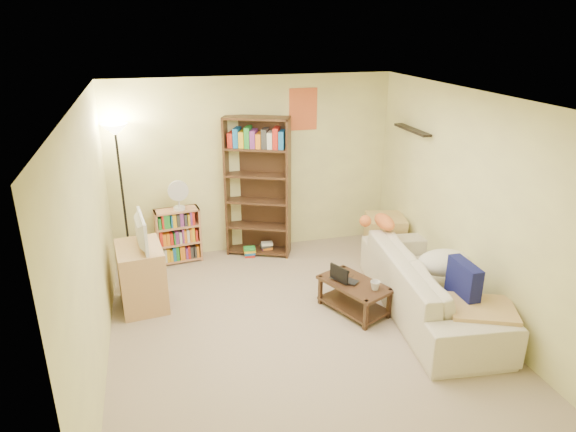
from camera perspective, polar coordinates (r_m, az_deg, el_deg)
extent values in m
plane|color=tan|center=(5.82, 1.07, -12.24)|extent=(4.50, 4.50, 0.00)
cube|color=#CEC88B|center=(7.32, -3.82, 5.56)|extent=(4.00, 0.04, 2.50)
cube|color=#CEC88B|center=(3.40, 12.24, -14.38)|extent=(4.00, 0.04, 2.50)
cube|color=#CEC88B|center=(5.10, -21.00, -2.86)|extent=(0.04, 4.50, 2.50)
cube|color=#CEC88B|center=(6.08, 19.55, 1.14)|extent=(0.04, 4.50, 2.50)
cube|color=white|center=(4.92, 1.27, 12.93)|extent=(4.00, 4.50, 0.04)
cube|color=red|center=(7.32, 1.69, 11.77)|extent=(0.40, 0.02, 0.58)
cube|color=black|center=(6.95, 13.63, 9.29)|extent=(0.12, 0.80, 0.03)
imported|color=beige|center=(6.14, 15.49, -7.43)|extent=(2.60, 1.49, 0.70)
cube|color=#121651|center=(5.63, 18.94, -6.86)|extent=(0.15, 0.46, 0.41)
ellipsoid|color=silver|center=(6.14, 16.98, -4.96)|extent=(0.64, 0.46, 0.28)
ellipsoid|color=orange|center=(6.63, 10.67, -0.64)|extent=(0.46, 0.24, 0.18)
sphere|color=orange|center=(6.55, 8.59, -0.55)|extent=(0.15, 0.15, 0.15)
cube|color=#3C2817|center=(5.99, 7.40, -7.51)|extent=(0.76, 0.94, 0.04)
cube|color=#3C2817|center=(6.13, 7.28, -9.77)|extent=(0.72, 0.89, 0.03)
cube|color=#3C2817|center=(5.74, 8.62, -10.86)|extent=(0.04, 0.04, 0.37)
cube|color=#3C2817|center=(6.00, 11.17, -9.53)|extent=(0.04, 0.04, 0.37)
cube|color=#3C2817|center=(6.17, 3.61, -8.20)|extent=(0.04, 0.04, 0.37)
cube|color=#3C2817|center=(6.42, 6.18, -7.10)|extent=(0.04, 0.04, 0.37)
imported|color=black|center=(6.04, 6.47, -6.89)|extent=(0.54, 0.54, 0.03)
cube|color=white|center=(5.92, 5.69, -6.42)|extent=(0.12, 0.26, 0.18)
imported|color=silver|center=(5.85, 9.66, -7.62)|extent=(0.22, 0.22, 0.10)
cube|color=black|center=(6.21, 6.16, -6.11)|extent=(0.13, 0.14, 0.02)
cube|color=tan|center=(6.29, -15.95, -6.46)|extent=(0.57, 0.75, 0.75)
imported|color=black|center=(6.06, -16.48, -1.69)|extent=(0.68, 0.23, 0.38)
cube|color=#4A311C|center=(7.18, -3.38, 3.12)|extent=(0.94, 0.63, 1.99)
cube|color=tan|center=(7.29, -12.08, -2.13)|extent=(0.63, 0.31, 0.77)
cylinder|color=silver|center=(7.12, -11.98, 0.86)|extent=(0.15, 0.15, 0.04)
cylinder|color=silver|center=(7.09, -12.04, 1.62)|extent=(0.02, 0.02, 0.15)
cylinder|color=silver|center=(7.01, -12.12, 2.77)|extent=(0.28, 0.06, 0.28)
cylinder|color=black|center=(7.44, -17.02, -5.25)|extent=(0.29, 0.29, 0.03)
cylinder|color=black|center=(7.10, -17.79, 1.41)|extent=(0.03, 0.03, 1.86)
cone|color=#FFF0C6|center=(6.86, -18.69, 9.10)|extent=(0.34, 0.34, 0.15)
cube|color=tan|center=(7.45, 10.69, -2.22)|extent=(0.63, 0.63, 0.60)
cube|color=tan|center=(5.65, 20.45, -11.67)|extent=(0.79, 0.73, 0.53)
cube|color=red|center=(7.40, -4.29, -3.99)|extent=(0.17, 0.13, 0.15)
cube|color=#1966B2|center=(7.48, -2.38, -3.54)|extent=(0.17, 0.13, 0.18)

